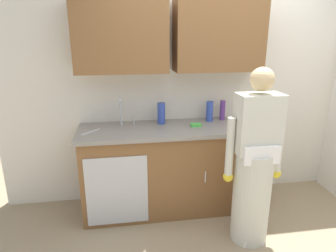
{
  "coord_description": "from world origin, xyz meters",
  "views": [
    {
      "loc": [
        -1.06,
        -2.22,
        1.87
      ],
      "look_at": [
        -0.62,
        0.55,
        1.0
      ],
      "focal_mm": 31.7,
      "sensor_mm": 36.0,
      "label": 1
    }
  ],
  "objects_px": {
    "person_at_sink": "(254,172)",
    "knife_on_counter": "(91,132)",
    "sink": "(126,130)",
    "bottle_water_tall": "(210,111)",
    "sponge": "(196,125)",
    "bottle_water_short": "(161,113)",
    "cup_by_sink": "(249,125)",
    "bottle_cleaner_spray": "(222,110)",
    "bottle_soap": "(250,111)"
  },
  "relations": [
    {
      "from": "bottle_soap",
      "to": "bottle_cleaner_spray",
      "type": "height_order",
      "value": "bottle_cleaner_spray"
    },
    {
      "from": "person_at_sink",
      "to": "cup_by_sink",
      "type": "relative_size",
      "value": 18.45
    },
    {
      "from": "bottle_soap",
      "to": "knife_on_counter",
      "type": "height_order",
      "value": "bottle_soap"
    },
    {
      "from": "bottle_water_tall",
      "to": "knife_on_counter",
      "type": "relative_size",
      "value": 0.94
    },
    {
      "from": "person_at_sink",
      "to": "bottle_cleaner_spray",
      "type": "height_order",
      "value": "person_at_sink"
    },
    {
      "from": "knife_on_counter",
      "to": "sponge",
      "type": "bearing_deg",
      "value": -48.04
    },
    {
      "from": "bottle_water_tall",
      "to": "knife_on_counter",
      "type": "bearing_deg",
      "value": -170.91
    },
    {
      "from": "cup_by_sink",
      "to": "sink",
      "type": "bearing_deg",
      "value": 171.09
    },
    {
      "from": "sink",
      "to": "knife_on_counter",
      "type": "bearing_deg",
      "value": -171.2
    },
    {
      "from": "sink",
      "to": "sponge",
      "type": "distance_m",
      "value": 0.74
    },
    {
      "from": "person_at_sink",
      "to": "knife_on_counter",
      "type": "bearing_deg",
      "value": 157.32
    },
    {
      "from": "bottle_cleaner_spray",
      "to": "knife_on_counter",
      "type": "height_order",
      "value": "bottle_cleaner_spray"
    },
    {
      "from": "person_at_sink",
      "to": "sponge",
      "type": "distance_m",
      "value": 0.79
    },
    {
      "from": "cup_by_sink",
      "to": "knife_on_counter",
      "type": "relative_size",
      "value": 0.37
    },
    {
      "from": "person_at_sink",
      "to": "knife_on_counter",
      "type": "height_order",
      "value": "person_at_sink"
    },
    {
      "from": "bottle_cleaner_spray",
      "to": "bottle_water_tall",
      "type": "bearing_deg",
      "value": -169.29
    },
    {
      "from": "sink",
      "to": "bottle_water_tall",
      "type": "bearing_deg",
      "value": 9.2
    },
    {
      "from": "sink",
      "to": "person_at_sink",
      "type": "relative_size",
      "value": 0.31
    },
    {
      "from": "bottle_soap",
      "to": "cup_by_sink",
      "type": "xyz_separation_m",
      "value": [
        -0.17,
        -0.36,
        -0.05
      ]
    },
    {
      "from": "bottle_soap",
      "to": "sponge",
      "type": "xyz_separation_m",
      "value": [
        -0.68,
        -0.18,
        -0.08
      ]
    },
    {
      "from": "knife_on_counter",
      "to": "sponge",
      "type": "relative_size",
      "value": 2.18
    },
    {
      "from": "bottle_water_tall",
      "to": "bottle_soap",
      "type": "bearing_deg",
      "value": 1.19
    },
    {
      "from": "bottle_water_short",
      "to": "bottle_water_tall",
      "type": "height_order",
      "value": "bottle_water_short"
    },
    {
      "from": "person_at_sink",
      "to": "cup_by_sink",
      "type": "xyz_separation_m",
      "value": [
        0.14,
        0.47,
        0.29
      ]
    },
    {
      "from": "bottle_water_short",
      "to": "sponge",
      "type": "relative_size",
      "value": 2.08
    },
    {
      "from": "sink",
      "to": "bottle_water_short",
      "type": "height_order",
      "value": "sink"
    },
    {
      "from": "bottle_cleaner_spray",
      "to": "sponge",
      "type": "xyz_separation_m",
      "value": [
        -0.36,
        -0.2,
        -0.1
      ]
    },
    {
      "from": "bottle_cleaner_spray",
      "to": "cup_by_sink",
      "type": "bearing_deg",
      "value": -67.06
    },
    {
      "from": "sink",
      "to": "bottle_water_tall",
      "type": "xyz_separation_m",
      "value": [
        0.93,
        0.15,
        0.13
      ]
    },
    {
      "from": "person_at_sink",
      "to": "bottle_soap",
      "type": "xyz_separation_m",
      "value": [
        0.3,
        0.82,
        0.34
      ]
    },
    {
      "from": "cup_by_sink",
      "to": "sponge",
      "type": "distance_m",
      "value": 0.55
    },
    {
      "from": "sink",
      "to": "person_at_sink",
      "type": "height_order",
      "value": "person_at_sink"
    },
    {
      "from": "cup_by_sink",
      "to": "sponge",
      "type": "xyz_separation_m",
      "value": [
        -0.52,
        0.18,
        -0.03
      ]
    },
    {
      "from": "bottle_cleaner_spray",
      "to": "person_at_sink",
      "type": "bearing_deg",
      "value": -88.46
    },
    {
      "from": "sponge",
      "to": "bottle_water_short",
      "type": "bearing_deg",
      "value": 155.49
    },
    {
      "from": "bottle_soap",
      "to": "sponge",
      "type": "relative_size",
      "value": 1.7
    },
    {
      "from": "bottle_water_tall",
      "to": "sponge",
      "type": "relative_size",
      "value": 2.04
    },
    {
      "from": "bottle_water_tall",
      "to": "bottle_cleaner_spray",
      "type": "distance_m",
      "value": 0.16
    },
    {
      "from": "bottle_soap",
      "to": "cup_by_sink",
      "type": "height_order",
      "value": "bottle_soap"
    },
    {
      "from": "sink",
      "to": "bottle_soap",
      "type": "relative_size",
      "value": 2.68
    },
    {
      "from": "person_at_sink",
      "to": "knife_on_counter",
      "type": "distance_m",
      "value": 1.6
    },
    {
      "from": "sponge",
      "to": "bottle_soap",
      "type": "bearing_deg",
      "value": 14.94
    },
    {
      "from": "sink",
      "to": "knife_on_counter",
      "type": "relative_size",
      "value": 2.08
    },
    {
      "from": "cup_by_sink",
      "to": "bottle_water_short",
      "type": "bearing_deg",
      "value": 158.84
    },
    {
      "from": "person_at_sink",
      "to": "bottle_cleaner_spray",
      "type": "bearing_deg",
      "value": 91.54
    },
    {
      "from": "bottle_water_short",
      "to": "bottle_water_tall",
      "type": "xyz_separation_m",
      "value": [
        0.54,
        0.01,
        -0.0
      ]
    },
    {
      "from": "bottle_water_short",
      "to": "cup_by_sink",
      "type": "bearing_deg",
      "value": -21.16
    },
    {
      "from": "bottle_water_tall",
      "to": "knife_on_counter",
      "type": "xyz_separation_m",
      "value": [
        -1.28,
        -0.2,
        -0.11
      ]
    },
    {
      "from": "sink",
      "to": "knife_on_counter",
      "type": "height_order",
      "value": "sink"
    },
    {
      "from": "bottle_cleaner_spray",
      "to": "knife_on_counter",
      "type": "distance_m",
      "value": 1.46
    }
  ]
}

